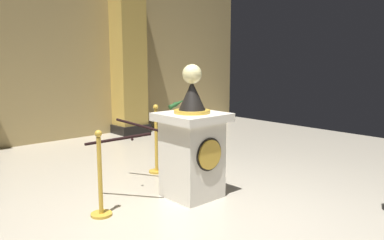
{
  "coord_description": "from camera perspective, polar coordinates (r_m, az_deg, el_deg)",
  "views": [
    {
      "loc": [
        -2.9,
        -3.06,
        1.75
      ],
      "look_at": [
        0.29,
        0.46,
        0.99
      ],
      "focal_mm": 36.1,
      "sensor_mm": 36.0,
      "label": 1
    }
  ],
  "objects": [
    {
      "name": "stanchion_near",
      "position": [
        5.98,
        -5.29,
        -4.26
      ],
      "size": [
        0.24,
        0.24,
        1.06
      ],
      "color": "gold",
      "rests_on": "ground_plane"
    },
    {
      "name": "ground_plane",
      "position": [
        4.56,
        1.22,
        -13.47
      ],
      "size": [
        11.76,
        11.76,
        0.0
      ],
      "primitive_type": "plane",
      "color": "#B2A893"
    },
    {
      "name": "column_right",
      "position": [
        9.22,
        -9.57,
        10.33
      ],
      "size": [
        0.8,
        0.8,
        3.97
      ],
      "color": "black",
      "rests_on": "ground_plane"
    },
    {
      "name": "potted_palm_right",
      "position": [
        7.73,
        -1.19,
        -1.72
      ],
      "size": [
        0.7,
        0.69,
        1.02
      ],
      "color": "#2D2823",
      "rests_on": "ground_plane"
    },
    {
      "name": "stanchion_far",
      "position": [
        4.47,
        -13.38,
        -9.56
      ],
      "size": [
        0.24,
        0.24,
        0.98
      ],
      "color": "gold",
      "rests_on": "ground_plane"
    },
    {
      "name": "velvet_rope",
      "position": [
        5.11,
        -8.85,
        -1.87
      ],
      "size": [
        1.23,
        1.22,
        0.22
      ],
      "color": "black"
    },
    {
      "name": "pedestal_clock",
      "position": [
        4.86,
        0.03,
        -3.83
      ],
      "size": [
        0.76,
        0.76,
        1.68
      ],
      "color": "silver",
      "rests_on": "ground_plane"
    },
    {
      "name": "back_wall",
      "position": [
        8.57,
        -22.77,
        10.51
      ],
      "size": [
        11.76,
        0.16,
        4.13
      ],
      "primitive_type": "cube",
      "color": "tan",
      "rests_on": "ground_plane"
    }
  ]
}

